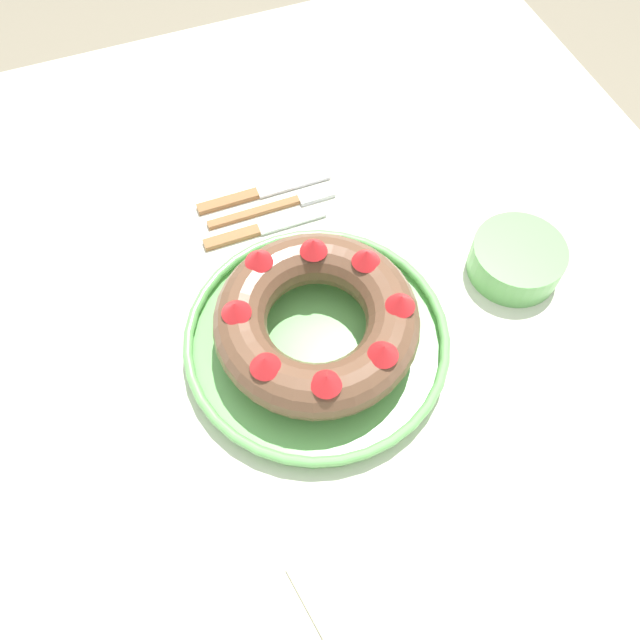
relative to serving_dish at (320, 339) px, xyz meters
name	(u,v)px	position (x,y,z in m)	size (l,w,h in m)	color
ground_plane	(322,510)	(0.03, 0.00, -0.78)	(8.00, 8.00, 0.00)	gray
dining_table	(324,390)	(0.03, 0.00, -0.10)	(1.37, 1.20, 0.76)	silver
serving_dish	(320,339)	(0.00, 0.00, 0.00)	(0.32, 0.32, 0.03)	#6BB760
bundt_cake	(320,319)	(0.00, 0.00, 0.05)	(0.24, 0.24, 0.08)	brown
fork	(281,205)	(-0.23, 0.03, -0.01)	(0.02, 0.19, 0.01)	#936038
serving_knife	(255,194)	(-0.26, 0.00, -0.01)	(0.02, 0.20, 0.01)	#936038
cake_knife	(257,230)	(-0.20, -0.02, -0.01)	(0.02, 0.17, 0.01)	#936038
side_bowl	(516,259)	(-0.01, 0.28, 0.01)	(0.12, 0.12, 0.05)	#6BB760
napkin	(382,617)	(0.31, -0.05, -0.01)	(0.17, 0.12, 0.00)	beige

